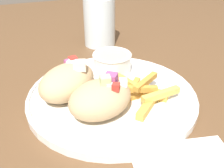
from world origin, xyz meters
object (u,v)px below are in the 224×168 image
plate (112,96)px  pita_sandwich_near (101,98)px  water_glass (100,24)px  pita_sandwich_far (68,82)px  sauce_ramekin (112,62)px  fries_pile (143,93)px

plate → pita_sandwich_near: pita_sandwich_near is taller
plate → water_glass: bearing=75.9°
pita_sandwich_far → sauce_ramekin: 0.12m
sauce_ramekin → fries_pile: bearing=-81.8°
pita_sandwich_near → water_glass: 0.33m
fries_pile → water_glass: (0.02, 0.30, 0.03)m
pita_sandwich_near → sauce_ramekin: 0.14m
plate → water_glass: size_ratio=2.45×
pita_sandwich_near → fries_pile: pita_sandwich_near is taller
pita_sandwich_near → fries_pile: bearing=-12.3°
fries_pile → sauce_ramekin: size_ratio=1.66×
fries_pile → water_glass: water_glass is taller
pita_sandwich_near → pita_sandwich_far: bearing=98.4°
plate → fries_pile: 0.06m
plate → pita_sandwich_far: 0.08m
plate → fries_pile: (0.04, -0.03, 0.02)m
fries_pile → pita_sandwich_far: bearing=156.2°
pita_sandwich_far → fries_pile: size_ratio=1.05×
plate → fries_pile: size_ratio=2.31×
plate → water_glass: 0.28m
pita_sandwich_far → sauce_ramekin: size_ratio=1.74×
pita_sandwich_far → fries_pile: 0.13m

